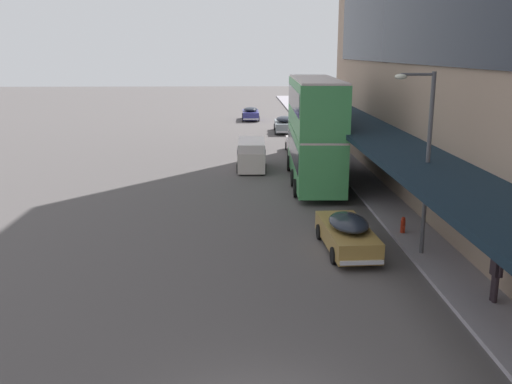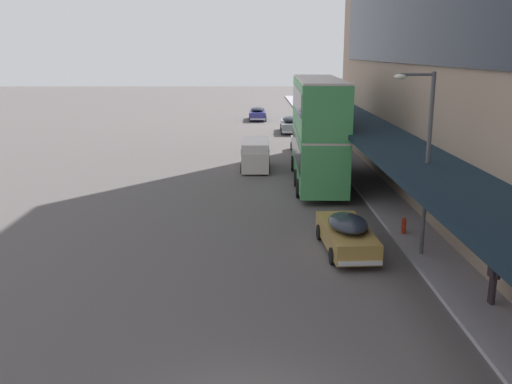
% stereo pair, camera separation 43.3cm
% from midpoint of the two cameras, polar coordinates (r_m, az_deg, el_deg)
% --- Properties ---
extents(transit_bus_kerbside_front, '(3.02, 10.96, 6.17)m').
position_cam_midpoint_polar(transit_bus_kerbside_front, '(33.69, 5.50, 6.41)').
color(transit_bus_kerbside_front, '#449C55').
rests_on(transit_bus_kerbside_front, ground).
extents(sedan_oncoming_rear, '(1.96, 4.75, 1.51)m').
position_cam_midpoint_polar(sedan_oncoming_rear, '(65.81, -0.74, 7.86)').
color(sedan_oncoming_rear, navy).
rests_on(sedan_oncoming_rear, ground).
extents(sedan_second_mid, '(2.07, 5.07, 1.60)m').
position_cam_midpoint_polar(sedan_second_mid, '(55.76, 2.63, 6.79)').
color(sedan_second_mid, gray).
rests_on(sedan_second_mid, ground).
extents(sedan_lead_mid, '(2.02, 4.94, 1.61)m').
position_cam_midpoint_polar(sedan_lead_mid, '(44.20, 4.04, 4.91)').
color(sedan_lead_mid, beige).
rests_on(sedan_lead_mid, ground).
extents(sedan_trailing_near, '(1.98, 4.91, 1.49)m').
position_cam_midpoint_polar(sedan_trailing_near, '(22.70, 8.55, -4.04)').
color(sedan_trailing_near, '#A37D3C').
rests_on(sedan_trailing_near, ground).
extents(vw_van, '(1.97, 4.58, 1.96)m').
position_cam_midpoint_polar(vw_van, '(37.99, -0.79, 3.92)').
color(vw_van, beige).
rests_on(vw_van, ground).
extents(pedestrian_at_kerb, '(0.33, 0.62, 1.86)m').
position_cam_midpoint_polar(pedestrian_at_kerb, '(18.95, 22.29, -7.24)').
color(pedestrian_at_kerb, black).
rests_on(pedestrian_at_kerb, sidewalk_kerb).
extents(street_lamp, '(1.50, 0.28, 6.83)m').
position_cam_midpoint_polar(street_lamp, '(21.83, 15.90, 4.01)').
color(street_lamp, '#4C4C51').
rests_on(street_lamp, sidewalk_kerb).
extents(fire_hydrant, '(0.20, 0.40, 0.70)m').
position_cam_midpoint_polar(fire_hydrant, '(25.03, 14.00, -3.20)').
color(fire_hydrant, red).
rests_on(fire_hydrant, sidewalk_kerb).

